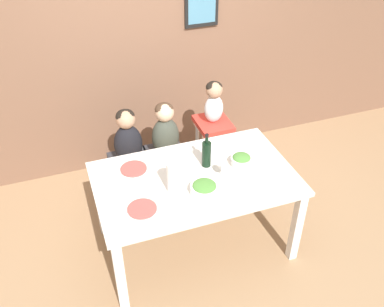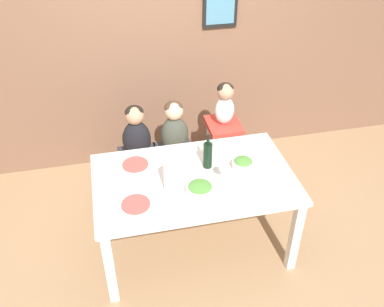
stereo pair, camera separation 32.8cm
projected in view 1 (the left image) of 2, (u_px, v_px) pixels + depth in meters
name	position (u px, v px, depth m)	size (l,w,h in m)	color
ground_plane	(195.00, 243.00, 3.77)	(14.00, 14.00, 0.00)	#9E7A56
wall_back	(144.00, 39.00, 4.06)	(10.00, 0.09, 2.70)	brown
dining_table	(195.00, 187.00, 3.39)	(1.56, 0.96, 0.75)	silver
chair_far_left	(131.00, 167.00, 4.04)	(0.37, 0.43, 0.44)	silver
chair_far_center	(167.00, 160.00, 4.14)	(0.37, 0.43, 0.44)	silver
chair_right_highchair	(213.00, 135.00, 4.16)	(0.31, 0.36, 0.71)	silver
person_child_left	(127.00, 137.00, 3.84)	(0.26, 0.19, 0.55)	black
person_child_center	(165.00, 130.00, 3.93)	(0.26, 0.19, 0.55)	#3D4238
person_baby_right	(214.00, 100.00, 3.93)	(0.18, 0.16, 0.41)	silver
wine_bottle	(206.00, 153.00, 3.39)	(0.07, 0.07, 0.30)	black
paper_towel_roll	(174.00, 177.00, 3.14)	(0.11, 0.11, 0.25)	white
wine_glass_near	(224.00, 165.00, 3.26)	(0.07, 0.07, 0.17)	white
salad_bowl_large	(204.00, 188.00, 3.15)	(0.21, 0.21, 0.10)	white
salad_bowl_small	(241.00, 160.00, 3.43)	(0.17, 0.17, 0.10)	white
dinner_plate_front_left	(142.00, 209.00, 3.04)	(0.21, 0.21, 0.01)	#D14C47
dinner_plate_back_left	(134.00, 169.00, 3.41)	(0.21, 0.21, 0.01)	#D14C47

